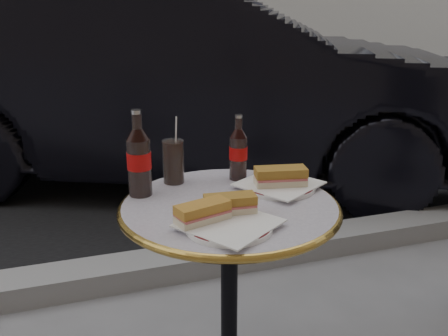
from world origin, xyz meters
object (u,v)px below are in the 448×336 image
object	(u,v)px
plate_right	(279,186)
parked_car	(195,84)
plate_left	(229,226)
cola_bottle_left	(139,153)
cola_bottle_right	(238,147)
cola_glass	(173,162)
bistro_table	(229,315)

from	to	relation	value
plate_right	parked_car	xyz separation A→B (m)	(0.32, 2.18, -0.03)
plate_left	cola_bottle_left	xyz separation A→B (m)	(-0.17, 0.30, 0.12)
plate_left	cola_bottle_right	distance (m)	0.38
cola_bottle_left	cola_glass	distance (m)	0.15
bistro_table	cola_bottle_right	bearing A→B (deg)	63.68
plate_left	parked_car	bearing A→B (deg)	77.03
cola_bottle_right	bistro_table	bearing A→B (deg)	-116.32
plate_left	bistro_table	bearing A→B (deg)	70.82
plate_right	bistro_table	bearing A→B (deg)	-159.66
bistro_table	cola_glass	size ratio (longest dim) A/B	5.39
bistro_table	cola_bottle_right	world-z (taller)	cola_bottle_right
plate_left	cola_glass	xyz separation A→B (m)	(-0.06, 0.37, 0.06)
cola_bottle_left	cola_bottle_right	world-z (taller)	cola_bottle_left
plate_right	cola_glass	size ratio (longest dim) A/B	1.63
plate_left	cola_glass	size ratio (longest dim) A/B	1.62
cola_bottle_left	parked_car	xyz separation A→B (m)	(0.72, 2.10, -0.15)
cola_glass	parked_car	xyz separation A→B (m)	(0.61, 2.03, -0.09)
plate_right	cola_glass	world-z (taller)	cola_glass
bistro_table	cola_glass	bearing A→B (deg)	117.25
cola_glass	cola_bottle_left	bearing A→B (deg)	-147.78
bistro_table	cola_bottle_left	xyz separation A→B (m)	(-0.23, 0.14, 0.49)
plate_left	cola_bottle_right	bearing A→B (deg)	66.87
bistro_table	cola_bottle_left	size ratio (longest dim) A/B	2.90
bistro_table	parked_car	xyz separation A→B (m)	(0.50, 2.25, 0.34)
plate_left	parked_car	size ratio (longest dim) A/B	0.05
cola_bottle_left	cola_glass	bearing A→B (deg)	32.22
bistro_table	plate_right	size ratio (longest dim) A/B	3.32
bistro_table	cola_bottle_left	world-z (taller)	cola_bottle_left
cola_glass	parked_car	world-z (taller)	parked_car
cola_glass	parked_car	distance (m)	2.12
plate_left	cola_bottle_left	distance (m)	0.36
bistro_table	cola_bottle_left	bearing A→B (deg)	147.75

